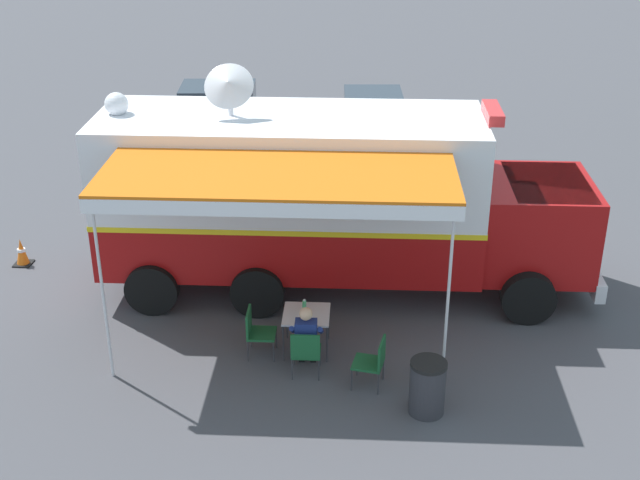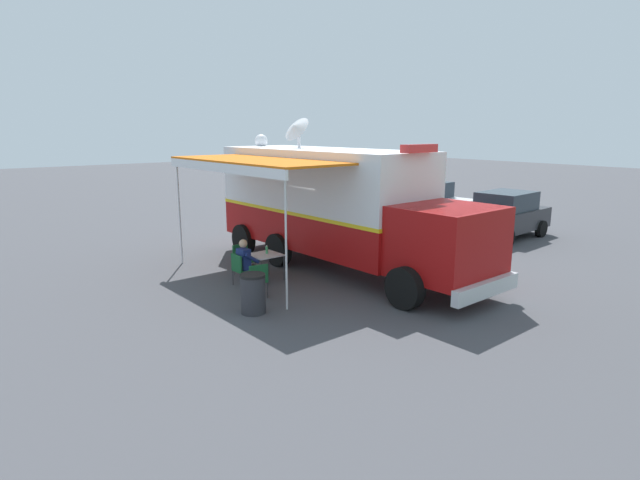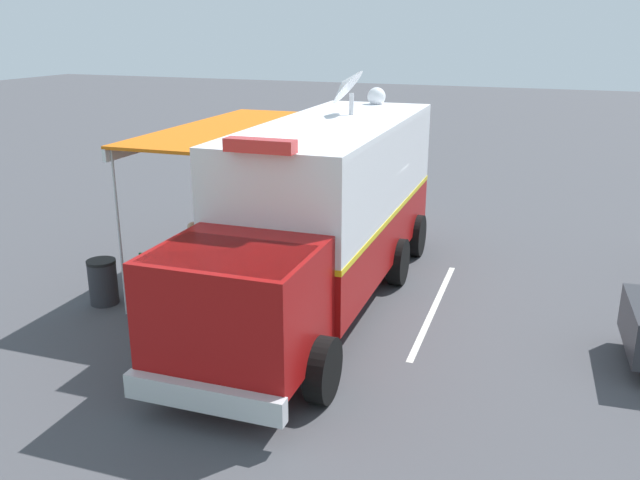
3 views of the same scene
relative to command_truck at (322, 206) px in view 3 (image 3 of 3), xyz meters
The scene contains 11 objects.
ground_plane 2.08m from the command_truck, 90.73° to the right, with size 100.00×100.00×0.00m, color #47474C.
lot_stripe 2.99m from the command_truck, behind, with size 0.12×4.80×0.01m, color silver.
command_truck is the anchor object (origin of this frame).
folding_table 2.70m from the command_truck, ahead, with size 0.82×0.82×0.73m.
water_bottle 2.55m from the command_truck, ahead, with size 0.07×0.07×0.22m.
folding_chair_at_table 3.49m from the command_truck, ahead, with size 0.49×0.49×0.87m.
folding_chair_beside_table 3.15m from the command_truck, 22.48° to the right, with size 0.49×0.49×0.87m.
folding_chair_spare_by_truck 3.78m from the command_truck, 16.07° to the left, with size 0.56×0.56×0.87m.
seated_responder 3.26m from the command_truck, ahead, with size 0.67×0.56×1.25m.
trash_bin 4.62m from the command_truck, 24.40° to the left, with size 0.57×0.57×0.91m.
traffic_cone 6.72m from the command_truck, 93.64° to the right, with size 0.36×0.36×0.58m.
Camera 3 is at (-4.48, 12.63, 5.33)m, focal length 37.65 mm.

